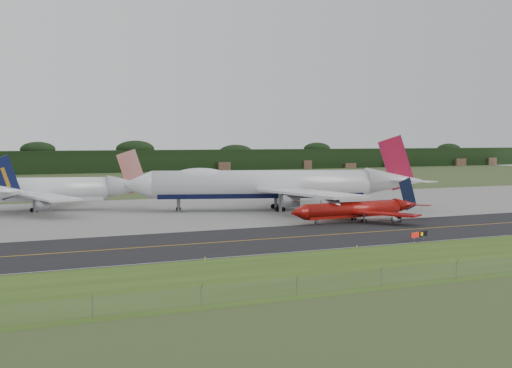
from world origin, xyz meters
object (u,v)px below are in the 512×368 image
object	(u,v)px
taxiway_sign	(419,234)
jet_ba_747	(272,185)
jet_star_tail	(35,190)
jet_red_737	(359,210)

from	to	relation	value
taxiway_sign	jet_ba_747	bearing A→B (deg)	89.19
jet_ba_747	jet_star_tail	size ratio (longest dim) A/B	1.27
jet_ba_747	taxiway_sign	world-z (taller)	jet_ba_747
jet_ba_747	jet_red_737	size ratio (longest dim) A/B	2.16
jet_star_tail	jet_red_737	bearing A→B (deg)	-41.63
jet_ba_747	jet_red_737	xyz separation A→B (m)	(6.46, -30.36, -4.02)
jet_red_737	jet_star_tail	size ratio (longest dim) A/B	0.59
jet_red_737	jet_star_tail	distance (m)	82.85
jet_ba_747	jet_star_tail	distance (m)	60.69
jet_ba_747	jet_star_tail	bearing A→B (deg)	156.03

